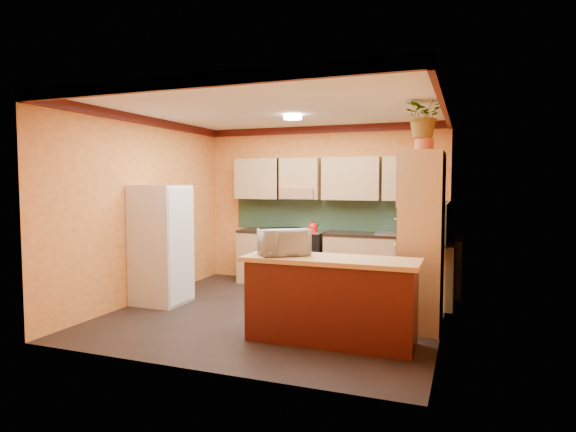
{
  "coord_description": "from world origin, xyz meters",
  "views": [
    {
      "loc": [
        2.36,
        -5.87,
        1.74
      ],
      "look_at": [
        -0.02,
        0.45,
        1.27
      ],
      "focal_mm": 30.0,
      "sensor_mm": 36.0,
      "label": 1
    }
  ],
  "objects_px": {
    "fridge": "(161,245)",
    "pantry": "(422,240)",
    "breakfast_bar": "(330,302)",
    "stove": "(308,258)",
    "base_cabinets_back": "(344,261)",
    "microwave": "(284,242)"
  },
  "relations": [
    {
      "from": "fridge",
      "to": "pantry",
      "type": "bearing_deg",
      "value": 2.49
    },
    {
      "from": "fridge",
      "to": "breakfast_bar",
      "type": "xyz_separation_m",
      "value": [
        2.73,
        -0.79,
        -0.41
      ]
    },
    {
      "from": "pantry",
      "to": "stove",
      "type": "bearing_deg",
      "value": 138.96
    },
    {
      "from": "pantry",
      "to": "breakfast_bar",
      "type": "bearing_deg",
      "value": -132.39
    },
    {
      "from": "stove",
      "to": "breakfast_bar",
      "type": "bearing_deg",
      "value": -67.02
    },
    {
      "from": "base_cabinets_back",
      "to": "pantry",
      "type": "distance_m",
      "value": 2.32
    },
    {
      "from": "base_cabinets_back",
      "to": "microwave",
      "type": "bearing_deg",
      "value": -90.45
    },
    {
      "from": "fridge",
      "to": "pantry",
      "type": "xyz_separation_m",
      "value": [
        3.6,
        0.16,
        0.2
      ]
    },
    {
      "from": "breakfast_bar",
      "to": "microwave",
      "type": "relative_size",
      "value": 3.38
    },
    {
      "from": "base_cabinets_back",
      "to": "breakfast_bar",
      "type": "distance_m",
      "value": 2.75
    },
    {
      "from": "base_cabinets_back",
      "to": "microwave",
      "type": "distance_m",
      "value": 2.78
    },
    {
      "from": "stove",
      "to": "pantry",
      "type": "xyz_separation_m",
      "value": [
        2.01,
        -1.75,
        0.59
      ]
    },
    {
      "from": "base_cabinets_back",
      "to": "breakfast_bar",
      "type": "bearing_deg",
      "value": -79.09
    },
    {
      "from": "base_cabinets_back",
      "to": "stove",
      "type": "xyz_separation_m",
      "value": [
        -0.62,
        -0.0,
        0.02
      ]
    },
    {
      "from": "fridge",
      "to": "breakfast_bar",
      "type": "distance_m",
      "value": 2.88
    },
    {
      "from": "base_cabinets_back",
      "to": "breakfast_bar",
      "type": "height_order",
      "value": "same"
    },
    {
      "from": "pantry",
      "to": "microwave",
      "type": "distance_m",
      "value": 1.7
    },
    {
      "from": "pantry",
      "to": "breakfast_bar",
      "type": "distance_m",
      "value": 1.42
    },
    {
      "from": "fridge",
      "to": "microwave",
      "type": "bearing_deg",
      "value": -19.91
    },
    {
      "from": "fridge",
      "to": "breakfast_bar",
      "type": "bearing_deg",
      "value": -16.19
    },
    {
      "from": "fridge",
      "to": "microwave",
      "type": "distance_m",
      "value": 2.34
    },
    {
      "from": "breakfast_bar",
      "to": "fridge",
      "type": "bearing_deg",
      "value": 163.81
    }
  ]
}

